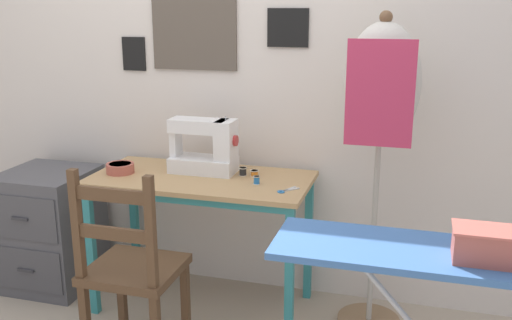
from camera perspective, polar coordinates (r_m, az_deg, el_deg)
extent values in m
cube|color=silver|center=(3.18, -3.50, 9.41)|extent=(10.00, 0.05, 2.55)
cube|color=brown|center=(3.19, -6.20, 12.35)|extent=(0.48, 0.02, 0.38)
cube|color=black|center=(3.35, -12.11, 10.34)|extent=(0.14, 0.01, 0.19)
cube|color=black|center=(3.03, 3.21, 13.06)|extent=(0.22, 0.01, 0.20)
cube|color=tan|center=(2.97, -5.51, -1.91)|extent=(1.14, 0.56, 0.02)
cube|color=teal|center=(2.77, -7.28, -3.93)|extent=(1.06, 0.03, 0.04)
cube|color=teal|center=(3.13, -16.13, -8.74)|extent=(0.04, 0.04, 0.71)
cube|color=teal|center=(2.75, 3.36, -11.56)|extent=(0.04, 0.04, 0.71)
cube|color=teal|center=(3.51, -12.05, -5.82)|extent=(0.04, 0.04, 0.71)
cube|color=teal|center=(3.18, 5.26, -7.82)|extent=(0.04, 0.04, 0.71)
cube|color=white|center=(3.04, -5.28, -0.47)|extent=(0.35, 0.18, 0.08)
cube|color=white|center=(2.96, -3.03, 2.00)|extent=(0.09, 0.15, 0.21)
cube|color=white|center=(3.00, -5.77, 3.43)|extent=(0.30, 0.13, 0.07)
cube|color=white|center=(3.07, -8.02, 1.68)|extent=(0.04, 0.10, 0.14)
cylinder|color=#B22D2D|center=(2.95, -2.06, 1.94)|extent=(0.02, 0.06, 0.06)
cylinder|color=#99999E|center=(2.94, -3.06, 4.18)|extent=(0.01, 0.01, 0.02)
cylinder|color=#B25647|center=(3.10, -13.42, -0.80)|extent=(0.15, 0.15, 0.05)
cylinder|color=brown|center=(3.10, -13.44, -0.40)|extent=(0.12, 0.12, 0.01)
cube|color=silver|center=(2.76, 3.37, -2.91)|extent=(0.05, 0.09, 0.00)
cube|color=silver|center=(2.75, 3.55, -2.97)|extent=(0.07, 0.07, 0.00)
torus|color=#2870B7|center=(2.71, 2.54, -3.21)|extent=(0.03, 0.03, 0.01)
torus|color=#2870B7|center=(2.72, 2.47, -3.19)|extent=(0.03, 0.03, 0.01)
cylinder|color=black|center=(2.97, -1.32, -1.16)|extent=(0.04, 0.04, 0.04)
cylinder|color=beige|center=(2.97, -1.32, -0.80)|extent=(0.04, 0.04, 0.00)
cylinder|color=beige|center=(2.98, -1.32, -1.52)|extent=(0.04, 0.04, 0.00)
cylinder|color=orange|center=(2.96, -0.16, -1.34)|extent=(0.04, 0.04, 0.03)
cylinder|color=beige|center=(2.95, -0.16, -1.07)|extent=(0.04, 0.04, 0.00)
cylinder|color=beige|center=(2.96, -0.16, -1.61)|extent=(0.04, 0.04, 0.00)
cylinder|color=#2875C1|center=(2.83, 0.06, -2.03)|extent=(0.03, 0.03, 0.04)
cylinder|color=beige|center=(2.82, 0.06, -1.66)|extent=(0.04, 0.04, 0.00)
cylinder|color=beige|center=(2.83, 0.06, -2.40)|extent=(0.04, 0.04, 0.00)
cube|color=#513823|center=(2.66, -12.00, -10.65)|extent=(0.40, 0.38, 0.04)
cube|color=#513823|center=(2.97, -13.27, -12.95)|extent=(0.04, 0.04, 0.43)
cube|color=#513823|center=(2.83, -7.05, -14.10)|extent=(0.04, 0.04, 0.43)
cube|color=#513823|center=(2.52, -17.47, -6.14)|extent=(0.04, 0.04, 0.48)
cube|color=#513823|center=(2.36, -10.47, -7.16)|extent=(0.04, 0.04, 0.48)
cube|color=#513823|center=(2.38, -14.31, -3.43)|extent=(0.34, 0.02, 0.06)
cube|color=#513823|center=(2.44, -14.06, -7.17)|extent=(0.34, 0.02, 0.06)
cube|color=#4C4C51|center=(3.54, -19.81, -6.43)|extent=(0.47, 0.48, 0.69)
cube|color=#46464B|center=(3.31, -22.46, -5.41)|extent=(0.44, 0.01, 0.25)
cube|color=#333338|center=(3.31, -22.57, -5.47)|extent=(0.10, 0.01, 0.02)
cube|color=#46464B|center=(3.42, -21.95, -10.15)|extent=(0.44, 0.01, 0.25)
cube|color=#333338|center=(3.42, -22.05, -10.21)|extent=(0.10, 0.01, 0.02)
cylinder|color=#ADA89E|center=(2.89, 11.71, -6.53)|extent=(0.03, 0.03, 1.02)
ellipsoid|color=beige|center=(2.72, 12.51, 7.47)|extent=(0.35, 0.25, 0.57)
sphere|color=brown|center=(2.69, 12.88, 13.76)|extent=(0.06, 0.06, 0.06)
cube|color=#C63356|center=(2.59, 12.27, 6.48)|extent=(0.30, 0.01, 0.48)
cube|color=#3D6BAD|center=(1.97, 19.84, -9.12)|extent=(1.22, 0.34, 0.02)
cube|color=#AD564C|center=(1.92, 22.31, -8.01)|extent=(0.22, 0.13, 0.10)
cube|color=#BE5F54|center=(1.90, 22.47, -6.53)|extent=(0.23, 0.14, 0.01)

